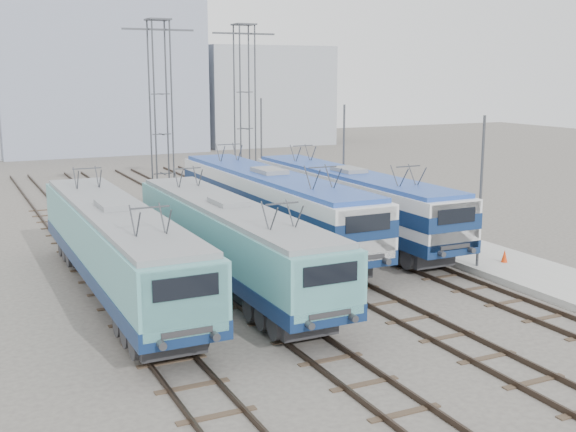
% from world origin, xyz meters
% --- Properties ---
extents(ground, '(160.00, 160.00, 0.00)m').
position_xyz_m(ground, '(0.00, 0.00, 0.00)').
color(ground, '#514C47').
extents(platform, '(4.00, 70.00, 0.30)m').
position_xyz_m(platform, '(10.20, 8.00, 0.15)').
color(platform, '#9E9E99').
rests_on(platform, ground).
extents(locomotive_far_left, '(2.83, 17.86, 3.36)m').
position_xyz_m(locomotive_far_left, '(-6.75, 5.07, 2.23)').
color(locomotive_far_left, '#0F234A').
rests_on(locomotive_far_left, ground).
extents(locomotive_center_left, '(2.73, 17.22, 3.24)m').
position_xyz_m(locomotive_center_left, '(-2.25, 4.48, 2.15)').
color(locomotive_center_left, '#0F234A').
rests_on(locomotive_center_left, ground).
extents(locomotive_center_right, '(2.97, 18.80, 3.53)m').
position_xyz_m(locomotive_center_right, '(2.25, 10.34, 2.39)').
color(locomotive_center_right, '#0F234A').
rests_on(locomotive_center_right, ground).
extents(locomotive_far_right, '(2.83, 17.91, 3.37)m').
position_xyz_m(locomotive_far_right, '(6.75, 10.08, 2.29)').
color(locomotive_far_right, '#0F234A').
rests_on(locomotive_far_right, ground).
extents(catenary_tower_west, '(4.50, 1.20, 12.00)m').
position_xyz_m(catenary_tower_west, '(0.00, 22.00, 6.64)').
color(catenary_tower_west, '#3F4247').
rests_on(catenary_tower_west, ground).
extents(catenary_tower_east, '(4.50, 1.20, 12.00)m').
position_xyz_m(catenary_tower_east, '(6.50, 24.00, 6.64)').
color(catenary_tower_east, '#3F4247').
rests_on(catenary_tower_east, ground).
extents(mast_front, '(0.12, 0.12, 7.00)m').
position_xyz_m(mast_front, '(8.60, 2.00, 3.50)').
color(mast_front, '#3F4247').
rests_on(mast_front, ground).
extents(mast_mid, '(0.12, 0.12, 7.00)m').
position_xyz_m(mast_mid, '(8.60, 14.00, 3.50)').
color(mast_mid, '#3F4247').
rests_on(mast_mid, ground).
extents(mast_rear, '(0.12, 0.12, 7.00)m').
position_xyz_m(mast_rear, '(8.60, 26.00, 3.50)').
color(mast_rear, '#3F4247').
rests_on(mast_rear, ground).
extents(safety_cone, '(0.29, 0.29, 0.59)m').
position_xyz_m(safety_cone, '(10.12, 1.93, 0.59)').
color(safety_cone, red).
rests_on(safety_cone, platform).
extents(building_center, '(22.00, 14.00, 18.00)m').
position_xyz_m(building_center, '(4.00, 62.00, 9.00)').
color(building_center, '#858EA5').
rests_on(building_center, ground).
extents(building_east, '(16.00, 12.00, 12.00)m').
position_xyz_m(building_east, '(24.00, 62.00, 6.00)').
color(building_east, '#9399A3').
rests_on(building_east, ground).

